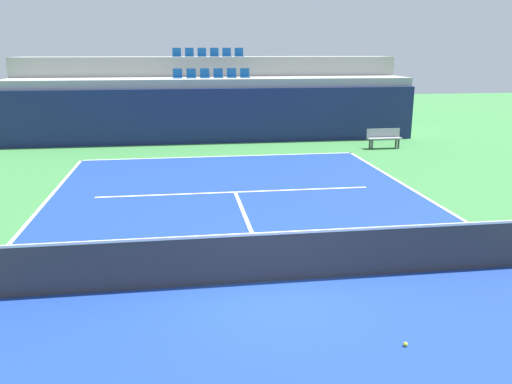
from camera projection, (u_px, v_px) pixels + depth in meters
ground_plane at (272, 282)px, 9.83m from camera, size 80.00×80.00×0.00m
court_surface at (272, 281)px, 9.82m from camera, size 11.00×24.00×0.01m
baseline_far at (221, 156)px, 21.23m from camera, size 11.00×0.10×0.00m
service_line_far at (235, 192)px, 15.93m from camera, size 8.26×0.10×0.00m
centre_service_line at (249, 226)px, 12.88m from camera, size 0.10×6.40×0.00m
back_wall at (214, 116)px, 24.03m from camera, size 19.03×0.30×2.48m
stands_tier_lower at (212, 109)px, 25.27m from camera, size 19.03×2.40×2.88m
stands_tier_upper at (209, 94)px, 27.44m from camera, size 19.03×2.40×3.83m
seating_row_lower at (212, 75)px, 24.95m from camera, size 3.64×0.44×0.44m
seating_row_upper at (208, 54)px, 26.99m from camera, size 3.64×0.44×0.44m
tennis_net at (272, 256)px, 9.69m from camera, size 11.08×0.08×1.07m
player_bench at (384, 137)px, 22.93m from camera, size 1.50×0.40×0.85m
tennis_ball_0 at (406, 344)px, 7.66m from camera, size 0.07×0.07×0.07m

